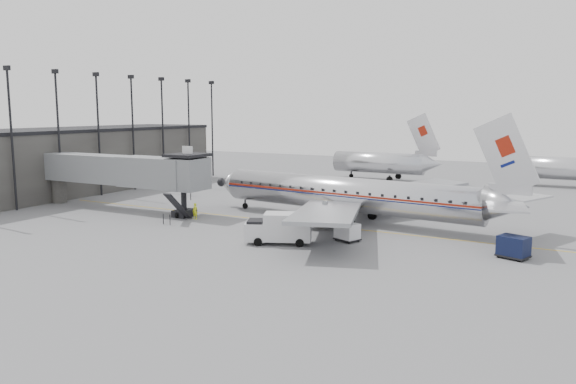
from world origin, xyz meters
name	(u,v)px	position (x,y,z in m)	size (l,w,h in m)	color
ground	(243,233)	(0.00, 0.00, 0.00)	(160.00, 160.00, 0.00)	slate
terminal	(64,161)	(-34.00, 10.00, 4.00)	(12.00, 46.00, 8.00)	#3C3937
apron_line	(304,224)	(3.00, 6.00, 0.01)	(0.15, 60.00, 0.01)	gold
jet_bridge	(129,172)	(-16.66, 3.67, 4.18)	(21.00, 6.20, 7.10)	slate
floodlight_masts	(116,128)	(-27.50, 13.00, 8.36)	(0.90, 42.25, 15.25)	black
distant_aircraft_near	(380,162)	(-1.79, 42.00, 2.73)	(16.39, 3.20, 10.26)	silver
distant_aircraft_mid	(569,168)	(24.21, 46.00, 2.73)	(16.39, 3.20, 10.26)	silver
airliner	(352,195)	(6.66, 8.93, 2.65)	(33.25, 30.66, 10.53)	silver
service_van	(279,228)	(4.80, -2.03, 1.31)	(5.66, 3.90, 2.49)	silver
baggage_cart_navy	(514,247)	(22.00, 2.00, 0.88)	(2.51, 2.21, 1.65)	black
baggage_cart_white	(347,232)	(9.31, 1.37, 0.79)	(2.30, 2.05, 1.49)	white
ramp_worker	(195,211)	(-7.46, 3.00, 0.80)	(0.58, 0.38, 1.60)	#DFEE1C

